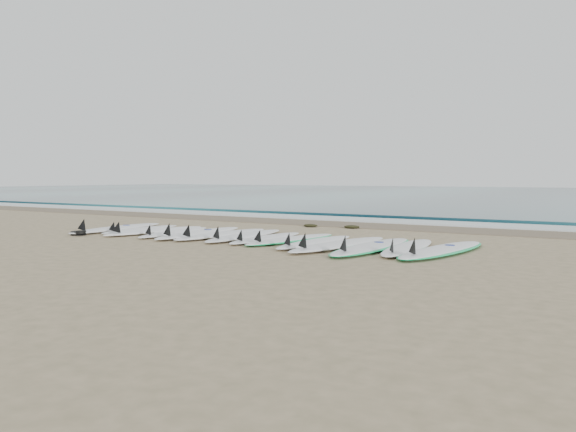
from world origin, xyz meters
The scene contains 22 objects.
ground centered at (0.00, 0.00, 0.00)m, with size 120.00×120.00×0.00m, color #978462.
ocean centered at (0.00, 32.50, 0.01)m, with size 120.00×55.00×0.03m, color #1D515B.
wet_sand_band centered at (0.00, 4.10, 0.01)m, with size 120.00×1.80×0.01m, color brown.
foam_band centered at (0.00, 5.50, 0.02)m, with size 120.00×1.40×0.04m, color silver.
wave_crest centered at (0.00, 7.00, 0.05)m, with size 120.00×1.00×0.10m, color #1D515B.
surfboard_0 centered at (-3.73, -0.15, 0.06)m, with size 0.89×2.92×0.37m.
surfboard_1 centered at (-3.14, 0.03, 0.05)m, with size 0.55×2.33×0.30m.
surfboard_2 centered at (-2.57, -0.12, 0.06)m, with size 0.88×2.68×0.34m.
surfboard_3 centered at (-1.99, -0.12, 0.05)m, with size 0.87×2.48×0.31m.
surfboard_4 centered at (-1.41, 0.00, 0.06)m, with size 0.82×2.89×0.36m.
surfboard_5 centered at (-0.86, 0.05, 0.06)m, with size 0.72×2.76×0.35m.
surfboard_6 centered at (-0.29, 0.08, 0.06)m, with size 0.77×2.75×0.35m.
surfboard_7 centered at (0.29, 0.00, 0.05)m, with size 0.52×2.38×0.30m.
surfboard_8 centered at (0.81, 0.08, 0.05)m, with size 0.97×2.56×0.32m.
surfboard_9 centered at (1.43, -0.12, 0.05)m, with size 0.60×2.50×0.32m.
surfboard_10 centered at (1.98, -0.26, 0.06)m, with size 0.95×2.90×0.36m.
surfboard_11 centered at (2.59, -0.21, 0.05)m, with size 0.75×2.88×0.36m.
surfboard_12 centered at (3.14, 0.00, 0.06)m, with size 0.76×2.62×0.33m.
surfboard_13 centered at (3.72, 0.01, 0.05)m, with size 1.06×2.93×0.36m.
seaweed_near centered at (-0.39, 3.01, 0.04)m, with size 0.37×0.28×0.07m, color black.
seaweed_far centered at (0.64, 3.18, 0.04)m, with size 0.39×0.30×0.08m, color black.
leash_coil centered at (-3.57, -1.26, 0.05)m, with size 0.46×0.36×0.11m.
Camera 1 is at (6.31, -8.94, 1.22)m, focal length 35.00 mm.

